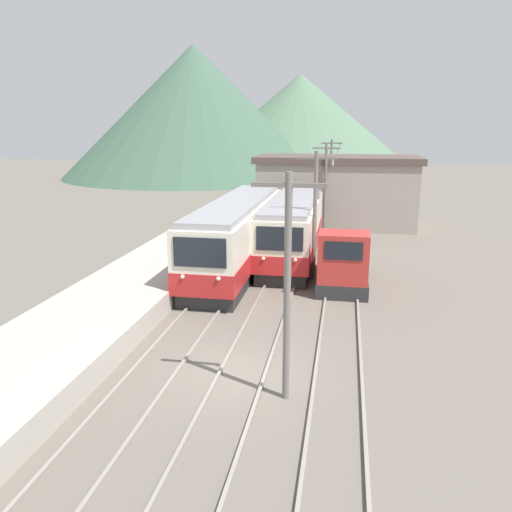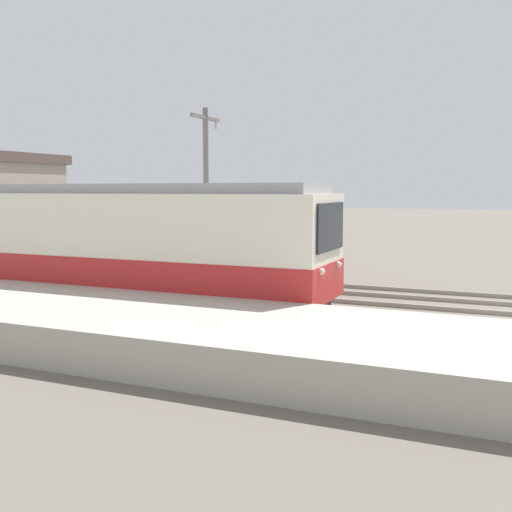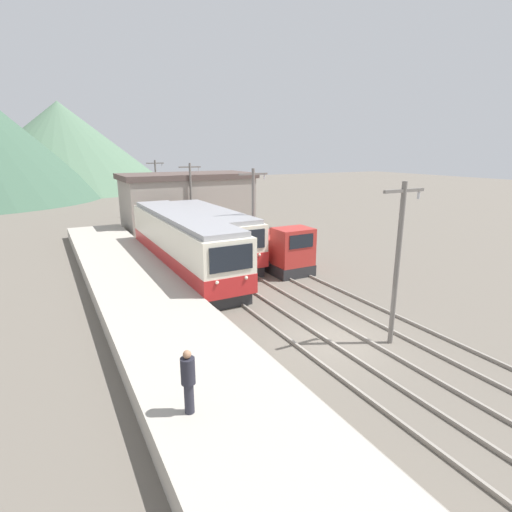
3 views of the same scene
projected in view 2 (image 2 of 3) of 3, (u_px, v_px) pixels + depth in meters
The scene contains 4 objects.
commuter_train_left at pixel (98, 250), 18.47m from camera, with size 2.84×14.97×3.80m.
commuter_train_center at pixel (95, 243), 21.96m from camera, with size 2.84×12.12×3.60m.
shunting_locomotive at pixel (245, 253), 22.88m from camera, with size 2.40×5.54×3.00m.
catenary_mast_mid at pixel (206, 191), 21.60m from camera, with size 2.00×0.20×6.53m.
Camera 2 is at (-17.52, 0.52, 3.62)m, focal length 42.00 mm.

